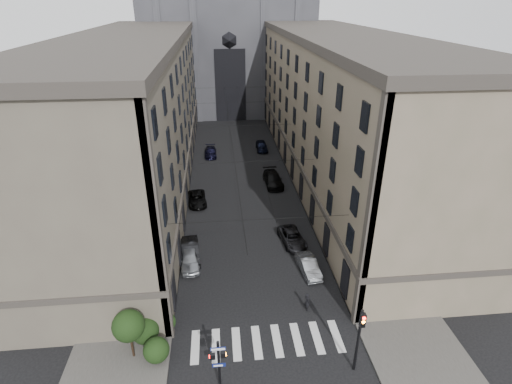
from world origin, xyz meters
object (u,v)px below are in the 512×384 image
object	(u,v)px
gothic_tower	(227,24)
pedestrian	(307,302)
car_left_near	(190,259)
car_right_midfar	(273,179)
car_left_far	(211,152)
car_left_midnear	(190,251)
pedestrian_signal_left	(219,362)
car_right_midnear	(292,238)
car_right_far	(262,146)
car_left_midfar	(197,199)
traffic_light_right	(360,334)
car_right_near	(309,266)

from	to	relation	value
gothic_tower	pedestrian	size ratio (longest dim) A/B	35.69
car_left_near	car_right_midfar	bearing A→B (deg)	53.94
car_left_far	car_left_midnear	bearing A→B (deg)	-94.75
pedestrian_signal_left	car_left_near	xyz separation A→B (m)	(-2.57, 13.45, -1.57)
car_right_midnear	car_right_far	distance (m)	27.95
car_left_far	gothic_tower	bearing A→B (deg)	81.42
gothic_tower	car_right_midfar	distance (m)	46.28
car_left_far	car_right_far	bearing A→B (deg)	11.58
car_left_midfar	car_right_far	world-z (taller)	car_right_far
pedestrian	gothic_tower	bearing A→B (deg)	-18.01
pedestrian_signal_left	car_left_near	distance (m)	13.78
car_right_midnear	pedestrian	size ratio (longest dim) A/B	2.86
gothic_tower	car_left_midfar	world-z (taller)	gothic_tower
pedestrian_signal_left	car_right_midfar	world-z (taller)	pedestrian_signal_left
traffic_light_right	car_right_midfar	world-z (taller)	traffic_light_right
car_left_near	pedestrian	world-z (taller)	pedestrian
car_left_near	car_right_midfar	xyz separation A→B (m)	(10.28, 17.17, 0.05)
car_left_far	car_right_far	xyz separation A→B (m)	(8.40, 1.86, 0.11)
car_left_midnear	car_right_midnear	world-z (taller)	car_left_midnear
pedestrian_signal_left	car_right_midnear	world-z (taller)	pedestrian_signal_left
car_left_far	pedestrian	size ratio (longest dim) A/B	2.72
car_left_midnear	car_right_midfar	bearing A→B (deg)	50.76
car_left_midfar	pedestrian	distance (m)	21.69
car_left_near	car_left_midfar	size ratio (longest dim) A/B	0.96
pedestrian_signal_left	car_right_midnear	xyz separation A→B (m)	(7.71, 16.27, -1.68)
car_right_midnear	car_right_midfar	xyz separation A→B (m)	(0.00, 14.35, 0.15)
gothic_tower	car_right_midnear	world-z (taller)	gothic_tower
car_left_far	car_right_midfar	world-z (taller)	car_right_midfar
gothic_tower	car_right_far	xyz separation A→B (m)	(4.20, -29.24, -17.05)
car_left_far	pedestrian	distance (m)	36.70
car_left_midnear	car_right_midfar	size ratio (longest dim) A/B	0.86
car_right_far	car_left_far	bearing A→B (deg)	-167.49
car_left_far	car_right_midfar	xyz separation A→B (m)	(8.40, -11.74, 0.16)
traffic_light_right	car_right_near	size ratio (longest dim) A/B	1.27
car_left_midnear	pedestrian	distance (m)	12.68
traffic_light_right	car_right_midnear	xyz separation A→B (m)	(-1.40, 15.85, -2.64)
car_left_midnear	gothic_tower	bearing A→B (deg)	77.66
car_left_far	pedestrian	bearing A→B (deg)	-78.60
pedestrian_signal_left	car_right_midfar	distance (m)	31.62
gothic_tower	car_left_midnear	distance (m)	61.49
car_right_near	car_left_midnear	bearing A→B (deg)	156.29
pedestrian_signal_left	car_right_far	world-z (taller)	pedestrian_signal_left
car_left_near	car_right_far	bearing A→B (deg)	66.37
pedestrian	car_left_near	bearing A→B (deg)	33.27
pedestrian_signal_left	car_right_near	distance (m)	14.16
car_left_far	traffic_light_right	bearing A→B (deg)	-77.74
gothic_tower	pedestrian_signal_left	distance (m)	75.15
car_left_near	car_left_midfar	bearing A→B (deg)	83.55
traffic_light_right	car_left_midfar	size ratio (longest dim) A/B	1.13
gothic_tower	car_right_far	world-z (taller)	gothic_tower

